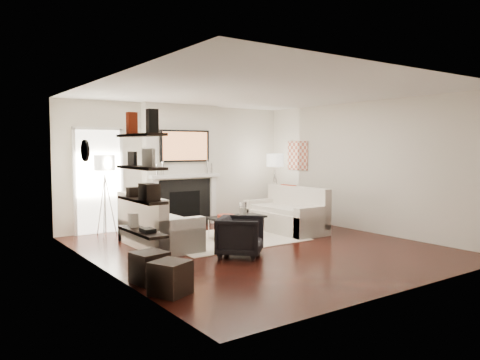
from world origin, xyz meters
TOP-DOWN VIEW (x-y plane):
  - room_envelope at (0.00, 0.00)m, footprint 6.00×6.00m
  - chimney_breast at (0.00, 2.88)m, footprint 1.80×0.25m
  - fireplace_surround at (0.00, 2.74)m, footprint 1.30×0.02m
  - firebox at (0.00, 2.73)m, footprint 0.75×0.02m
  - mantel_pilaster_l at (-0.72, 2.71)m, footprint 0.12×0.08m
  - mantel_pilaster_r at (0.72, 2.71)m, footprint 0.12×0.08m
  - mantel_shelf at (0.00, 2.69)m, footprint 1.70×0.18m
  - tv_body at (0.00, 2.71)m, footprint 1.20×0.06m
  - tv_screen at (0.00, 2.68)m, footprint 1.10×0.00m
  - candlestick_l_tall at (-0.55, 2.70)m, footprint 0.04×0.04m
  - candlestick_l_short at (-0.68, 2.70)m, footprint 0.04×0.04m
  - candlestick_r_tall at (0.55, 2.70)m, footprint 0.04×0.04m
  - candlestick_r_short at (0.68, 2.70)m, footprint 0.04×0.04m
  - hallway_panel at (-1.85, 2.98)m, footprint 0.90×0.02m
  - door_trim_l at (-2.33, 2.96)m, footprint 0.06×0.06m
  - door_trim_r at (-1.37, 2.96)m, footprint 0.06×0.06m
  - door_trim_top at (-1.85, 2.96)m, footprint 1.02×0.06m
  - rug at (-0.06, 0.92)m, footprint 2.60×2.00m
  - loveseat_left_base at (-1.40, 1.09)m, footprint 0.85×1.80m
  - loveseat_left_back at (-1.74, 1.09)m, footprint 0.18×1.80m
  - loveseat_left_arm_n at (-1.40, 0.28)m, footprint 0.85×0.18m
  - loveseat_left_arm_s at (-1.40, 1.90)m, footprint 0.85×0.18m
  - loveseat_left_cushion at (-1.35, 1.09)m, footprint 0.63×1.44m
  - pillow_left_orange at (-1.74, 1.39)m, footprint 0.10×0.42m
  - pillow_left_charcoal at (-1.74, 0.79)m, footprint 0.10×0.40m
  - loveseat_right_base at (1.40, 0.94)m, footprint 0.85×1.80m
  - loveseat_right_back at (1.73, 0.94)m, footprint 0.18×1.80m
  - loveseat_right_arm_n at (1.40, 0.13)m, footprint 0.85×0.18m
  - loveseat_right_arm_s at (1.40, 1.75)m, footprint 0.85×0.18m
  - loveseat_right_cushion at (1.35, 0.94)m, footprint 0.63×1.44m
  - pillow_right_orange at (1.73, 1.24)m, footprint 0.10×0.42m
  - pillow_right_charcoal at (1.73, 0.64)m, footprint 0.10×0.40m
  - coffee_table at (0.17, 0.96)m, footprint 1.10×0.55m
  - coffee_leg_nw at (-0.33, 0.74)m, footprint 0.02×0.02m
  - coffee_leg_ne at (0.67, 0.74)m, footprint 0.02×0.02m
  - coffee_leg_sw at (-0.33, 1.18)m, footprint 0.02×0.02m
  - coffee_leg_se at (0.67, 1.18)m, footprint 0.02×0.02m
  - hurricane_glass at (0.32, 0.96)m, footprint 0.15×0.15m
  - hurricane_candle at (0.32, 0.96)m, footprint 0.11×0.11m
  - copper_bowl at (-0.08, 0.96)m, footprint 0.33×0.33m
  - armchair at (-0.65, -0.34)m, footprint 0.94×0.94m
  - lamp_left_post at (-1.85, 2.59)m, footprint 0.02×0.02m
  - lamp_left_shade at (-1.85, 2.59)m, footprint 0.40×0.40m
  - lamp_left_leg_a at (-1.74, 2.59)m, footprint 0.25×0.02m
  - lamp_left_leg_b at (-1.91, 2.68)m, footprint 0.14×0.22m
  - lamp_left_leg_c at (-1.91, 2.49)m, footprint 0.14×0.22m
  - lamp_right_post at (2.05, 2.08)m, footprint 0.02×0.02m
  - lamp_right_shade at (2.05, 2.08)m, footprint 0.40×0.40m
  - lamp_right_leg_a at (2.16, 2.08)m, footprint 0.25×0.02m
  - lamp_right_leg_b at (2.00, 2.18)m, footprint 0.14×0.22m
  - lamp_right_leg_c at (1.99, 1.99)m, footprint 0.14×0.22m
  - console_top at (2.57, 2.01)m, footprint 0.35×1.20m
  - console_leg_n at (2.57, 1.46)m, footprint 0.30×0.04m
  - console_leg_s at (2.57, 2.56)m, footprint 0.30×0.04m
  - wall_art at (2.73, 2.05)m, footprint 0.03×0.70m
  - shelf_bottom at (-2.62, -1.00)m, footprint 0.25×1.00m
  - shelf_lower at (-2.62, -1.00)m, footprint 0.25×1.00m
  - shelf_upper at (-2.62, -1.00)m, footprint 0.25×1.00m
  - shelf_top at (-2.62, -1.00)m, footprint 0.25×1.00m
  - decor_magfile_a at (-2.62, -1.35)m, footprint 0.12×0.10m
  - decor_magfile_b at (-2.62, -0.73)m, footprint 0.12×0.10m
  - decor_frame_a at (-2.62, -1.22)m, footprint 0.04×0.30m
  - decor_frame_b at (-2.62, -0.72)m, footprint 0.04×0.22m
  - decor_wine_rack at (-2.62, -1.24)m, footprint 0.18×0.25m
  - decor_box_small at (-2.62, -0.74)m, footprint 0.15×0.12m
  - decor_books at (-2.62, -1.18)m, footprint 0.14×0.20m
  - decor_box_tall at (-2.62, -0.73)m, footprint 0.10×0.10m
  - clock_rim at (-2.73, 0.90)m, footprint 0.04×0.34m
  - clock_face at (-2.71, 0.90)m, footprint 0.01×0.29m
  - ottoman_near at (-2.47, -0.87)m, footprint 0.46×0.46m
  - ottoman_far at (-2.47, -1.47)m, footprint 0.53×0.53m

SIDE VIEW (x-z plane):
  - rug at x=-0.06m, z-range 0.00..0.01m
  - coffee_leg_nw at x=-0.33m, z-range 0.00..0.38m
  - coffee_leg_ne at x=0.67m, z-range 0.00..0.38m
  - coffee_leg_sw at x=-0.33m, z-range 0.00..0.38m
  - coffee_leg_se at x=0.67m, z-range 0.00..0.38m
  - ottoman_near at x=-2.47m, z-range 0.00..0.40m
  - ottoman_far at x=-2.47m, z-range 0.00..0.40m
  - loveseat_left_base at x=-1.40m, z-range 0.00..0.42m
  - loveseat_right_base at x=1.40m, z-range 0.00..0.42m
  - loveseat_left_arm_n at x=-1.40m, z-range 0.00..0.60m
  - loveseat_left_arm_s at x=-1.40m, z-range 0.00..0.60m
  - loveseat_right_arm_n at x=1.40m, z-range 0.00..0.60m
  - loveseat_right_arm_s at x=1.40m, z-range 0.00..0.60m
  - armchair at x=-0.65m, z-range 0.00..0.71m
  - console_leg_n at x=2.57m, z-range 0.00..0.71m
  - console_leg_s at x=2.57m, z-range 0.00..0.71m
  - coffee_table at x=0.17m, z-range 0.38..0.42m
  - copper_bowl at x=-0.08m, z-range 0.42..0.47m
  - firebox at x=0.00m, z-range 0.12..0.78m
  - loveseat_left_cushion at x=-1.35m, z-range 0.42..0.52m
  - loveseat_right_cushion at x=1.35m, z-range 0.42..0.52m
  - hurricane_candle at x=0.32m, z-range 0.41..0.58m
  - fireplace_surround at x=0.00m, z-range 0.00..1.04m
  - loveseat_left_back at x=-1.74m, z-range 0.13..0.93m
  - loveseat_right_back at x=1.73m, z-range 0.13..0.93m
  - mantel_pilaster_l at x=-0.72m, z-range 0.00..1.10m
  - mantel_pilaster_r at x=0.72m, z-range 0.00..1.10m
  - hurricane_glass at x=0.32m, z-range 0.43..0.69m
  - lamp_left_leg_a at x=-1.74m, z-range -0.02..1.22m
  - lamp_left_leg_b at x=-1.91m, z-range -0.02..1.22m
  - lamp_left_leg_c at x=-1.91m, z-range -0.02..1.22m
  - lamp_right_leg_a at x=2.16m, z-range -0.02..1.22m
  - lamp_right_leg_b at x=2.00m, z-range -0.02..1.22m
  - lamp_right_leg_c at x=1.99m, z-range -0.02..1.22m
  - lamp_left_post at x=-1.85m, z-range 0.00..1.20m
  - lamp_right_post at x=2.05m, z-range 0.00..1.20m
  - shelf_bottom at x=-2.62m, z-range 0.68..0.72m
  - pillow_left_charcoal at x=-1.74m, z-range 0.52..0.92m
  - pillow_right_charcoal at x=1.73m, z-range 0.52..0.92m
  - pillow_left_orange at x=-1.74m, z-range 0.52..0.94m
  - pillow_right_orange at x=1.73m, z-range 0.52..0.94m
  - console_top at x=2.57m, z-range 0.71..0.75m
  - decor_books at x=-2.62m, z-range 0.72..0.77m
  - decor_box_tall at x=-2.62m, z-range 0.72..0.90m
  - door_trim_l at x=-2.33m, z-range -0.03..2.13m
  - door_trim_r at x=-1.37m, z-range -0.03..2.13m
  - hallway_panel at x=-1.85m, z-range 0.00..2.10m
  - shelf_lower at x=-2.62m, z-range 1.08..1.12m
  - mantel_shelf at x=0.00m, z-range 1.09..1.16m
  - decor_box_small at x=-2.62m, z-range 1.12..1.24m
  - decor_wine_rack at x=-2.62m, z-range 1.12..1.32m
  - candlestick_l_short at x=-0.68m, z-range 1.15..1.40m
  - candlestick_r_short at x=0.68m, z-range 1.15..1.40m
  - candlestick_l_tall at x=-0.55m, z-range 1.16..1.45m
  - candlestick_r_tall at x=0.55m, z-range 1.16..1.45m
  - room_envelope at x=0.00m, z-range -1.65..4.35m
  - chimney_breast at x=0.00m, z-range 0.00..2.70m
  - lamp_left_shade at x=-1.85m, z-range 1.30..1.60m
  - lamp_right_shade at x=2.05m, z-range 1.30..1.60m
  - shelf_upper at x=-2.62m, z-range 1.48..1.52m
  - wall_art at x=2.73m, z-range 1.20..1.90m
  - decor_frame_b at x=-2.62m, z-range 1.52..1.70m
  - decor_frame_a at x=-2.62m, z-range 1.52..1.74m
  - clock_rim at x=-2.73m, z-range 1.53..1.87m
  - clock_face at x=-2.71m, z-range 1.55..1.84m
  - tv_screen at x=0.00m, z-range 1.47..2.09m
  - tv_body at x=0.00m, z-range 1.43..2.13m
  - shelf_top at x=-2.62m, z-range 1.88..1.92m
  - decor_magfile_a at x=-2.62m, z-range 1.92..2.20m
  - decor_magfile_b at x=-2.62m, z-range 1.92..2.20m
  - door_trim_top at x=-1.85m, z-range 2.10..2.16m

